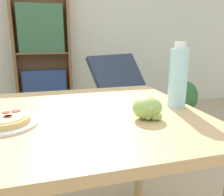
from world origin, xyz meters
name	(u,v)px	position (x,y,z in m)	size (l,w,h in m)	color
wall_back	(40,19)	(0.00, 2.62, 1.30)	(8.00, 0.05, 2.60)	silver
dining_table	(34,140)	(-0.04, 0.07, 0.68)	(1.35, 0.89, 0.77)	tan
pizza_on_plate	(4,121)	(-0.13, 0.01, 0.79)	(0.23, 0.23, 0.04)	white
grape_bunch	(148,108)	(0.38, -0.06, 0.81)	(0.11, 0.10, 0.08)	#93BC5B
drink_bottle	(178,77)	(0.57, 0.05, 0.90)	(0.08, 0.08, 0.28)	#A3DBEA
lounge_chair_far	(132,114)	(0.86, 1.35, 0.29)	(0.86, 0.95, 0.88)	black
bookshelf	(43,59)	(0.00, 2.48, 0.78)	(0.73, 0.24, 1.71)	brown
potted_plant_floor	(183,101)	(1.70, 1.74, 0.27)	(0.37, 0.31, 0.53)	#BCB2A3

